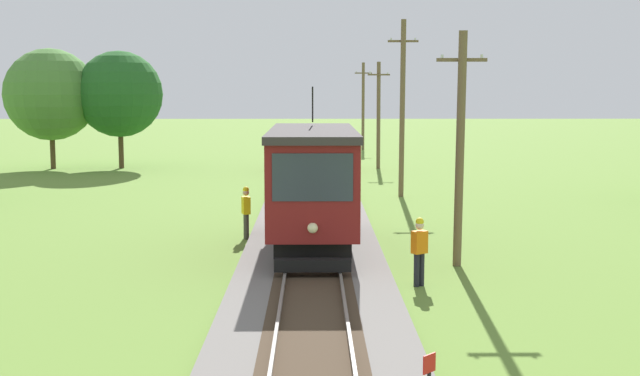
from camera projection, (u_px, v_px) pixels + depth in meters
The scene contains 10 objects.
red_tram at pixel (313, 182), 25.22m from camera, with size 2.60×8.54×4.79m.
freight_car at pixel (313, 146), 50.35m from camera, with size 2.40×5.20×2.31m.
utility_pole_near_tram at pixel (460, 147), 22.97m from camera, with size 1.40×0.51×6.64m.
utility_pole_mid at pixel (402, 107), 37.81m from camera, with size 1.40×0.56×8.18m.
utility_pole_far at pixel (379, 114), 51.54m from camera, with size 1.40×0.50×6.71m.
utility_pole_distant at pixel (363, 105), 67.39m from camera, with size 1.40×0.26×7.15m.
track_worker at pixel (419, 248), 20.96m from camera, with size 0.45×0.41×1.78m.
second_worker at pixel (246, 210), 27.56m from camera, with size 0.34×0.43×1.78m.
tree_right_near at pixel (119, 94), 51.63m from camera, with size 5.43×5.43×7.41m.
tree_left_far at pixel (51, 95), 51.27m from camera, with size 5.75×5.75×7.54m.
Camera 1 is at (0.01, -6.87, 5.06)m, focal length 46.03 mm.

